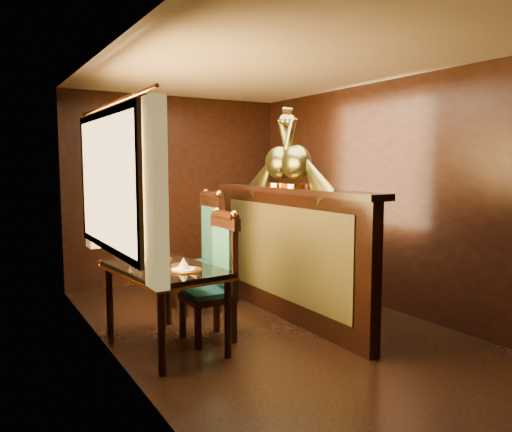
{
  "coord_description": "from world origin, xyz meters",
  "views": [
    {
      "loc": [
        -2.52,
        -3.91,
        1.6
      ],
      "look_at": [
        -0.05,
        0.28,
        1.09
      ],
      "focal_mm": 35.0,
      "sensor_mm": 36.0,
      "label": 1
    }
  ],
  "objects_px": {
    "dining_table": "(164,274)",
    "chair_right": "(206,247)",
    "chair_left": "(218,272)",
    "peacock_left": "(296,147)",
    "peacock_right": "(279,148)"
  },
  "relations": [
    {
      "from": "dining_table",
      "to": "chair_right",
      "type": "relative_size",
      "value": 0.98
    },
    {
      "from": "chair_left",
      "to": "peacock_left",
      "type": "distance_m",
      "value": 1.45
    },
    {
      "from": "chair_right",
      "to": "dining_table",
      "type": "bearing_deg",
      "value": -129.52
    },
    {
      "from": "peacock_right",
      "to": "dining_table",
      "type": "bearing_deg",
      "value": -167.69
    },
    {
      "from": "peacock_right",
      "to": "chair_right",
      "type": "bearing_deg",
      "value": 134.63
    },
    {
      "from": "dining_table",
      "to": "peacock_left",
      "type": "relative_size",
      "value": 1.6
    },
    {
      "from": "chair_right",
      "to": "peacock_left",
      "type": "relative_size",
      "value": 1.63
    },
    {
      "from": "chair_left",
      "to": "peacock_right",
      "type": "height_order",
      "value": "peacock_right"
    },
    {
      "from": "peacock_left",
      "to": "peacock_right",
      "type": "bearing_deg",
      "value": 90.0
    },
    {
      "from": "peacock_left",
      "to": "peacock_right",
      "type": "distance_m",
      "value": 0.31
    },
    {
      "from": "dining_table",
      "to": "peacock_right",
      "type": "xyz_separation_m",
      "value": [
        1.38,
        0.3,
        1.11
      ]
    },
    {
      "from": "dining_table",
      "to": "peacock_left",
      "type": "xyz_separation_m",
      "value": [
        1.38,
        -0.01,
        1.12
      ]
    },
    {
      "from": "chair_left",
      "to": "chair_right",
      "type": "bearing_deg",
      "value": 71.6
    },
    {
      "from": "dining_table",
      "to": "peacock_right",
      "type": "bearing_deg",
      "value": 6.04
    },
    {
      "from": "dining_table",
      "to": "chair_right",
      "type": "distance_m",
      "value": 1.2
    }
  ]
}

